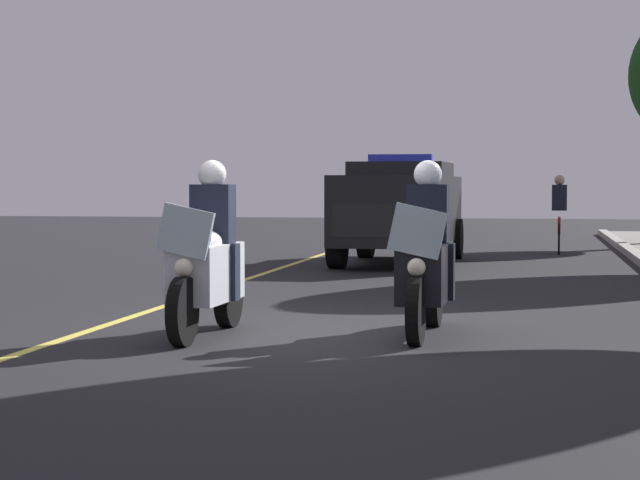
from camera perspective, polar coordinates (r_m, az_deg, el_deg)
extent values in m
plane|color=black|center=(11.87, -0.32, -4.43)|extent=(80.00, 80.00, 0.00)
cube|color=#E0D14C|center=(12.48, -10.41, -4.11)|extent=(48.00, 0.12, 0.01)
cylinder|color=black|center=(10.70, -6.74, -3.50)|extent=(0.64, 0.13, 0.64)
cylinder|color=black|center=(12.13, -4.50, -2.76)|extent=(0.64, 0.15, 0.64)
cube|color=silver|center=(11.37, -5.59, -1.62)|extent=(1.21, 0.47, 0.56)
ellipsoid|color=silver|center=(11.30, -5.67, -0.12)|extent=(0.57, 0.33, 0.24)
cube|color=silver|center=(10.74, -6.59, 0.43)|extent=(0.07, 0.56, 0.53)
sphere|color=#F9F4CC|center=(10.70, -6.69, -1.35)|extent=(0.17, 0.17, 0.17)
sphere|color=red|center=(10.92, -7.18, 0.09)|extent=(0.09, 0.09, 0.09)
sphere|color=#1933F2|center=(10.82, -5.57, 0.08)|extent=(0.09, 0.09, 0.09)
cube|color=black|center=(11.56, -5.26, 1.24)|extent=(0.29, 0.41, 0.60)
cube|color=black|center=(11.47, -4.38, -1.57)|extent=(0.18, 0.14, 0.56)
cube|color=black|center=(11.59, -6.28, -1.54)|extent=(0.18, 0.14, 0.56)
sphere|color=white|center=(11.54, -5.30, 3.22)|extent=(0.28, 0.28, 0.28)
cylinder|color=black|center=(10.71, 4.71, -3.49)|extent=(0.64, 0.13, 0.64)
cylinder|color=black|center=(12.20, 5.57, -2.74)|extent=(0.64, 0.15, 0.64)
cube|color=black|center=(11.41, 5.16, -1.60)|extent=(1.21, 0.47, 0.56)
ellipsoid|color=black|center=(11.34, 5.14, -0.11)|extent=(0.57, 0.33, 0.24)
cube|color=silver|center=(10.76, 4.79, 0.44)|extent=(0.07, 0.56, 0.53)
sphere|color=#F9F4CC|center=(10.72, 4.74, -1.34)|extent=(0.17, 0.17, 0.17)
sphere|color=red|center=(10.91, 4.03, 0.10)|extent=(0.09, 0.09, 0.09)
sphere|color=#1933F2|center=(10.87, 5.70, 0.09)|extent=(0.09, 0.09, 0.09)
cube|color=black|center=(11.61, 5.30, 1.24)|extent=(0.29, 0.41, 0.60)
cube|color=black|center=(11.56, 6.24, -1.55)|extent=(0.18, 0.14, 0.56)
cube|color=black|center=(11.60, 4.27, -1.52)|extent=(0.18, 0.14, 0.56)
sphere|color=silver|center=(11.58, 5.30, 3.22)|extent=(0.28, 0.28, 0.28)
cube|color=black|center=(21.92, 3.92, 1.52)|extent=(4.94, 2.01, 1.24)
cube|color=black|center=(22.21, 4.03, 3.34)|extent=(2.44, 1.80, 0.36)
cube|color=#2633D8|center=(22.02, 3.96, 4.02)|extent=(0.31, 1.21, 0.14)
cube|color=black|center=(19.55, 2.96, 0.96)|extent=(0.16, 1.62, 0.56)
cylinder|color=black|center=(20.30, 5.84, -0.34)|extent=(0.81, 0.30, 0.80)
cylinder|color=black|center=(20.56, 0.84, -0.29)|extent=(0.81, 0.30, 0.80)
cylinder|color=black|center=(23.38, 6.62, 0.06)|extent=(0.81, 0.30, 0.80)
cylinder|color=black|center=(23.61, 2.26, 0.10)|extent=(0.81, 0.30, 0.80)
cylinder|color=black|center=(25.15, 11.61, 0.05)|extent=(0.66, 0.05, 0.66)
cylinder|color=black|center=(26.25, 11.61, 0.16)|extent=(0.66, 0.05, 0.66)
cube|color=red|center=(25.69, 11.62, 0.70)|extent=(1.00, 0.08, 0.36)
cube|color=black|center=(25.72, 11.63, 2.04)|extent=(0.25, 0.33, 0.56)
sphere|color=tan|center=(25.69, 11.64, 2.89)|extent=(0.22, 0.22, 0.22)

